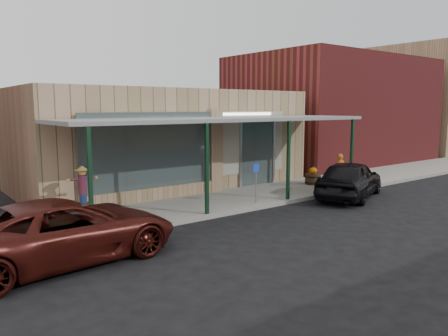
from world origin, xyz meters
TOP-DOWN VIEW (x-y plane):
  - ground at (0.00, 0.00)m, footprint 120.00×120.00m
  - sidewalk at (0.00, 3.60)m, footprint 40.00×3.20m
  - storefront at (-0.00, 8.16)m, footprint 12.00×6.25m
  - awning at (0.00, 3.56)m, footprint 12.00×3.00m
  - block_buildings_near at (2.01, 9.20)m, footprint 61.00×8.00m
  - barrel_scarecrow at (-5.00, 4.15)m, footprint 0.94×0.76m
  - barrel_pumpkin at (4.99, 3.73)m, footprint 0.77×0.77m
  - handicap_sign at (0.47, 2.40)m, footprint 0.29×0.05m
  - parked_sedan at (4.42, 1.39)m, footprint 4.65×3.22m
  - car_maroon at (-6.58, 0.95)m, footprint 5.35×2.82m

SIDE VIEW (x-z plane):
  - ground at x=0.00m, z-range 0.00..0.00m
  - sidewalk at x=0.00m, z-range 0.00..0.15m
  - barrel_pumpkin at x=4.99m, z-range 0.03..0.83m
  - barrel_scarecrow at x=-5.00m, z-range -0.11..1.47m
  - car_maroon at x=-6.58m, z-range 0.00..1.43m
  - parked_sedan at x=4.42m, z-range -0.07..1.55m
  - handicap_sign at x=0.47m, z-range 0.35..1.74m
  - storefront at x=0.00m, z-range -0.01..4.19m
  - awning at x=0.00m, z-range 1.49..4.53m
  - block_buildings_near at x=2.01m, z-range -0.23..7.77m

